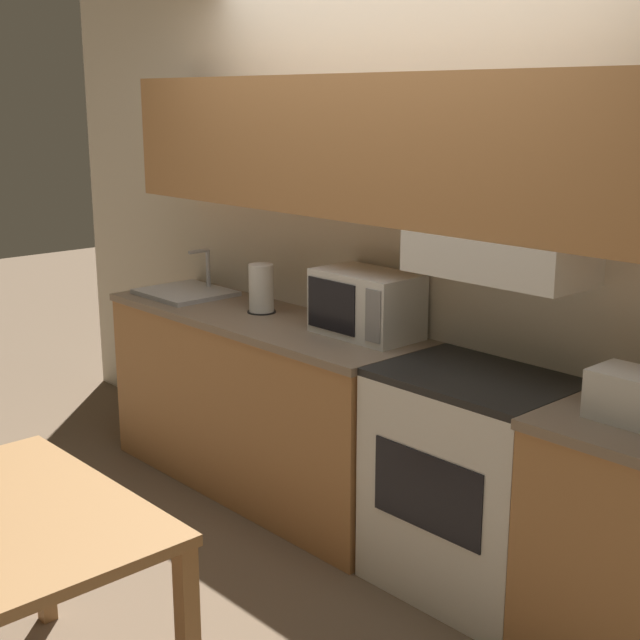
# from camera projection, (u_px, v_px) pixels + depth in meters

# --- Properties ---
(ground_plane) EXTENTS (16.00, 16.00, 0.00)m
(ground_plane) POSITION_uv_depth(u_px,v_px,m) (394.00, 513.00, 4.28)
(ground_plane) COLOR brown
(wall_back) EXTENTS (5.57, 0.38, 2.55)m
(wall_back) POSITION_uv_depth(u_px,v_px,m) (394.00, 205.00, 3.86)
(wall_back) COLOR silver
(wall_back) RESTS_ON ground_plane
(lower_counter_main) EXTENTS (1.87, 0.58, 0.91)m
(lower_counter_main) POSITION_uv_depth(u_px,v_px,m) (261.00, 403.00, 4.45)
(lower_counter_main) COLOR #B27A47
(lower_counter_main) RESTS_ON ground_plane
(lower_counter_right_stub) EXTENTS (0.56, 0.58, 0.91)m
(lower_counter_right_stub) POSITION_uv_depth(u_px,v_px,m) (623.00, 544.00, 3.04)
(lower_counter_right_stub) COLOR #B27A47
(lower_counter_right_stub) RESTS_ON ground_plane
(stove_range) EXTENTS (0.74, 0.55, 0.91)m
(stove_range) POSITION_uv_depth(u_px,v_px,m) (471.00, 484.00, 3.52)
(stove_range) COLOR white
(stove_range) RESTS_ON ground_plane
(microwave) EXTENTS (0.47, 0.29, 0.29)m
(microwave) POSITION_uv_depth(u_px,v_px,m) (366.00, 304.00, 3.94)
(microwave) COLOR white
(microwave) RESTS_ON lower_counter_main
(toaster) EXTENTS (0.31, 0.19, 0.17)m
(toaster) POSITION_uv_depth(u_px,v_px,m) (638.00, 397.00, 2.90)
(toaster) COLOR white
(toaster) RESTS_ON lower_counter_right_stub
(sink_basin) EXTENTS (0.46, 0.41, 0.24)m
(sink_basin) POSITION_uv_depth(u_px,v_px,m) (186.00, 292.00, 4.79)
(sink_basin) COLOR #B7BABF
(sink_basin) RESTS_ON lower_counter_main
(paper_towel_roll) EXTENTS (0.14, 0.14, 0.24)m
(paper_towel_roll) POSITION_uv_depth(u_px,v_px,m) (261.00, 289.00, 4.38)
(paper_towel_roll) COLOR black
(paper_towel_roll) RESTS_ON lower_counter_main
(dining_table) EXTENTS (1.04, 0.72, 0.73)m
(dining_table) POSITION_uv_depth(u_px,v_px,m) (7.00, 544.00, 2.70)
(dining_table) COLOR #9E7042
(dining_table) RESTS_ON ground_plane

